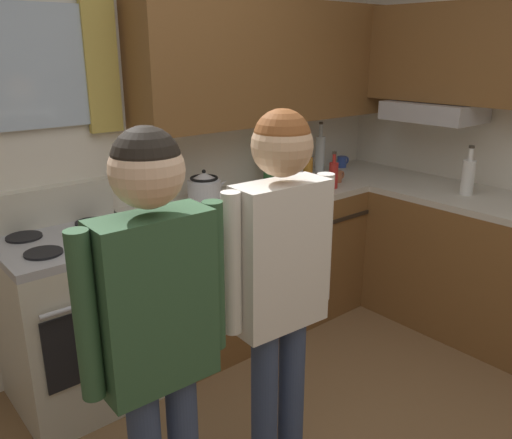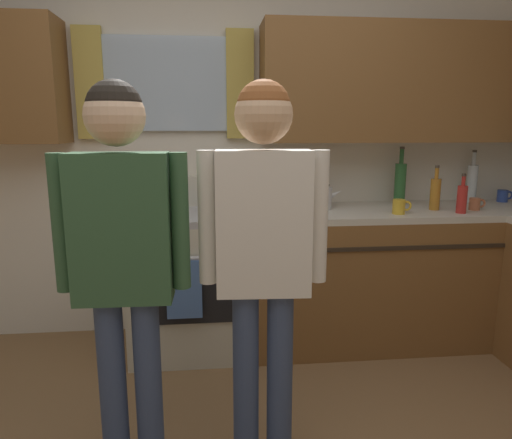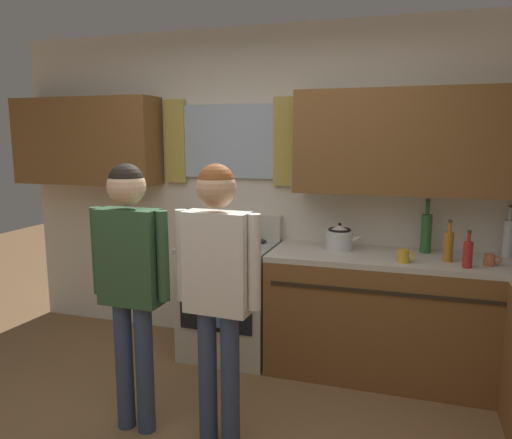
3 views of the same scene
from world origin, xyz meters
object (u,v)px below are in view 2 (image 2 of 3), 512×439
object	(u,v)px
mug_mustard_yellow	(400,207)
bottle_oil_amber	(435,193)
adult_left	(122,244)
bottle_tall_clear	(472,182)
cup_terracotta	(475,204)
bottle_sauce_red	(462,198)
bottle_wine_green	(400,182)
adult_in_plaid	(263,238)
stove_oven	(187,279)
stovetop_kettle	(317,194)
mug_cobalt_blue	(503,196)

from	to	relation	value
mug_mustard_yellow	bottle_oil_amber	bearing A→B (deg)	22.65
adult_left	bottle_oil_amber	bearing A→B (deg)	31.86
bottle_tall_clear	cup_terracotta	bearing A→B (deg)	-115.89
cup_terracotta	bottle_sauce_red	bearing A→B (deg)	-147.80
bottle_tall_clear	mug_mustard_yellow	world-z (taller)	bottle_tall_clear
cup_terracotta	bottle_wine_green	bearing A→B (deg)	145.40
cup_terracotta	adult_in_plaid	size ratio (longest dim) A/B	0.07
stove_oven	bottle_oil_amber	world-z (taller)	bottle_oil_amber
bottle_oil_amber	mug_mustard_yellow	size ratio (longest dim) A/B	2.38
adult_left	adult_in_plaid	distance (m)	0.53
bottle_sauce_red	mug_mustard_yellow	bearing A→B (deg)	178.25
bottle_oil_amber	bottle_wine_green	bearing A→B (deg)	120.25
bottle_wine_green	cup_terracotta	bearing A→B (deg)	-34.60
stove_oven	stovetop_kettle	bearing A→B (deg)	3.85
bottle_wine_green	mug_cobalt_blue	bearing A→B (deg)	1.61
adult_in_plaid	bottle_wine_green	bearing A→B (deg)	49.99
bottle_sauce_red	bottle_wine_green	distance (m)	0.44
stovetop_kettle	bottle_sauce_red	bearing A→B (deg)	-16.37
bottle_sauce_red	cup_terracotta	bearing A→B (deg)	32.20
bottle_wine_green	stovetop_kettle	distance (m)	0.62
bottle_oil_amber	mug_cobalt_blue	world-z (taller)	bottle_oil_amber
mug_cobalt_blue	stovetop_kettle	size ratio (longest dim) A/B	0.42
mug_cobalt_blue	bottle_tall_clear	bearing A→B (deg)	174.86
mug_cobalt_blue	adult_left	distance (m)	2.76
bottle_sauce_red	cup_terracotta	world-z (taller)	bottle_sauce_red
mug_mustard_yellow	bottle_tall_clear	bearing A→B (deg)	29.76
stovetop_kettle	bottle_wine_green	bearing A→B (deg)	10.62
bottle_tall_clear	cup_terracotta	distance (m)	0.36
bottle_oil_amber	bottle_sauce_red	bearing A→B (deg)	-50.33
adult_in_plaid	bottle_sauce_red	bearing A→B (deg)	35.12
stove_oven	bottle_oil_amber	distance (m)	1.69
bottle_oil_amber	adult_left	bearing A→B (deg)	-148.14
stove_oven	bottle_wine_green	world-z (taller)	bottle_wine_green
cup_terracotta	adult_in_plaid	world-z (taller)	adult_in_plaid
mug_cobalt_blue	adult_left	bearing A→B (deg)	-150.65
bottle_oil_amber	adult_in_plaid	bearing A→B (deg)	-138.98
stove_oven	adult_left	world-z (taller)	adult_left
stove_oven	mug_cobalt_blue	bearing A→B (deg)	4.94
stove_oven	cup_terracotta	xyz separation A→B (m)	(1.85, -0.10, 0.47)
bottle_oil_amber	stove_oven	bearing A→B (deg)	177.72
cup_terracotta	adult_left	xyz separation A→B (m)	(-2.02, -1.06, 0.06)
bottle_wine_green	mug_mustard_yellow	size ratio (longest dim) A/B	3.28
bottle_oil_amber	cup_terracotta	bearing A→B (deg)	-8.14
mug_cobalt_blue	cup_terracotta	bearing A→B (deg)	-142.72
bottle_sauce_red	mug_mustard_yellow	distance (m)	0.39
stove_oven	bottle_wine_green	distance (m)	1.58
bottle_sauce_red	bottle_oil_amber	xyz separation A→B (m)	(-0.11, 0.13, 0.02)
mug_mustard_yellow	cup_terracotta	bearing A→B (deg)	8.59
bottle_tall_clear	mug_mustard_yellow	xyz separation A→B (m)	(-0.69, -0.40, -0.10)
bottle_sauce_red	bottle_wine_green	world-z (taller)	bottle_wine_green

